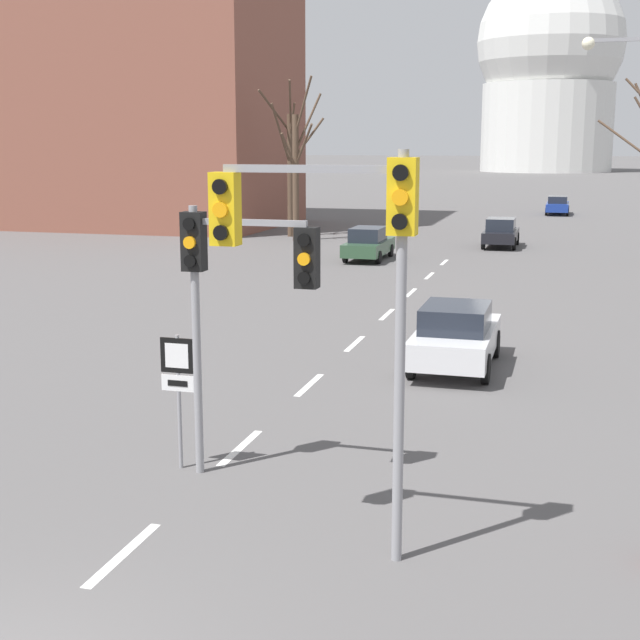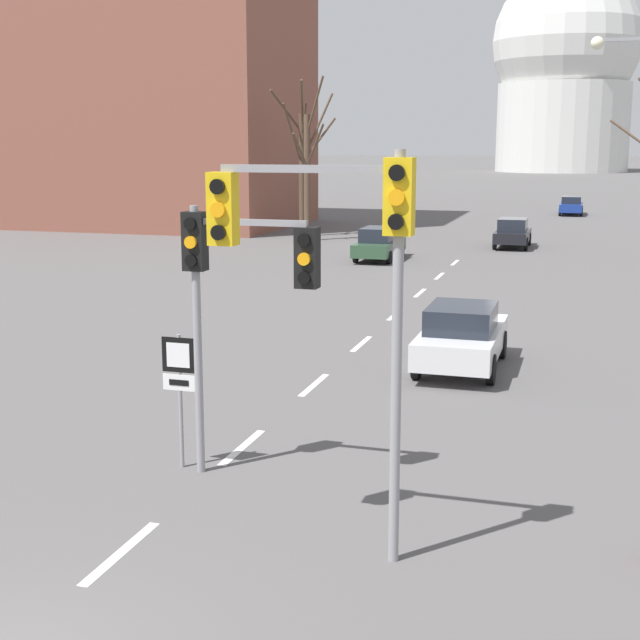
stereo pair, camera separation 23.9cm
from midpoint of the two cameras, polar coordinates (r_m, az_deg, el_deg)
name	(u,v)px [view 1 (the left image)]	position (r m, az deg, el deg)	size (l,w,h in m)	color
lane_stripe_0	(123,554)	(12.87, -13.01, -14.38)	(0.16, 2.00, 0.01)	silver
lane_stripe_1	(240,447)	(16.64, -5.53, -8.12)	(0.16, 2.00, 0.01)	silver
lane_stripe_2	(309,385)	(20.70, -1.02, -4.17)	(0.16, 2.00, 0.01)	silver
lane_stripe_3	(355,344)	(24.92, 1.96, -1.52)	(0.16, 2.00, 0.01)	silver
lane_stripe_4	(387,314)	(29.22, 4.07, 0.36)	(0.16, 2.00, 0.01)	silver
lane_stripe_5	(411,293)	(33.57, 5.63, 1.76)	(0.16, 2.00, 0.01)	silver
lane_stripe_6	(429,276)	(37.95, 6.84, 2.83)	(0.16, 2.00, 0.01)	silver
lane_stripe_7	(444,262)	(42.36, 7.80, 3.68)	(0.16, 2.00, 0.01)	silver
traffic_signal_centre_tall	(234,275)	(14.43, -6.00, 2.89)	(2.28, 0.34, 4.53)	gray
traffic_signal_near_right	(339,252)	(11.43, 0.64, 4.40)	(2.73, 0.34, 5.44)	gray
route_sign_post	(178,379)	(15.31, -9.52, -3.73)	(0.60, 0.08, 2.35)	gray
sedan_near_left	(456,335)	(22.30, 8.39, -0.97)	(1.93, 4.40, 1.62)	silver
sedan_near_right	(558,205)	(72.85, 14.87, 7.13)	(1.77, 4.60, 1.45)	navy
sedan_mid_centre	(501,232)	(49.01, 11.36, 5.52)	(1.78, 4.14, 1.58)	black
sedan_far_left	(368,243)	(42.91, 2.96, 4.91)	(1.78, 4.55, 1.57)	#2D4C33
bare_tree_left_near	(297,169)	(51.12, -1.60, 9.66)	(2.01, 2.30, 9.14)	brown
bare_tree_left_far	(289,165)	(53.46, -2.12, 9.88)	(2.01, 4.06, 9.04)	brown
capitol_dome	(549,70)	(185.02, 14.42, 15.21)	(28.18, 28.18, 39.80)	silver
apartment_block_left	(145,39)	(63.05, -11.22, 17.24)	(18.00, 14.00, 24.61)	brown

